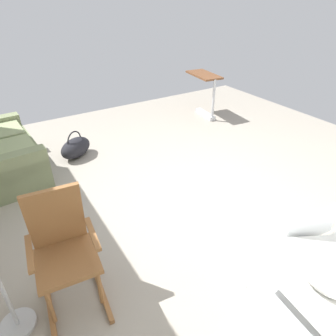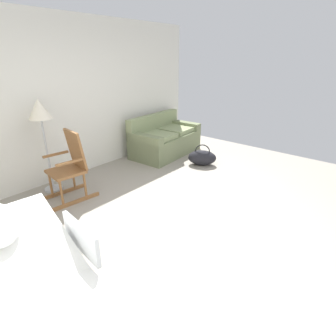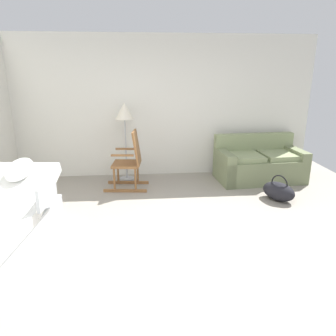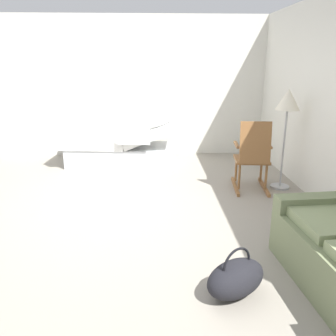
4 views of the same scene
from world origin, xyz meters
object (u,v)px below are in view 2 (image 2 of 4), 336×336
Objects in this scene: hospital_bed at (41,329)px; floor_lamp at (40,116)px; duffel_bag at (202,158)px; rocking_chair at (70,167)px; couch at (165,140)px.

hospital_bed is 3.02m from floor_lamp.
duffel_bag is (2.51, -1.26, -1.07)m from floor_lamp.
couch is at bearing 5.68° from rocking_chair.
couch is at bearing 87.86° from duffel_bag.
hospital_bed is 2.09× the size of rocking_chair.
hospital_bed is 2.52m from rocking_chair.
couch is at bearing -5.21° from floor_lamp.
rocking_chair reaches higher than hospital_bed.
floor_lamp is at bearing 153.28° from duffel_bag.
duffel_bag is at bearing 17.68° from hospital_bed.
rocking_chair is 0.87m from floor_lamp.
hospital_bed reaches higher than couch.
rocking_chair is (-2.46, -0.24, 0.20)m from couch.
floor_lamp is at bearing 100.34° from rocking_chair.
duffel_bag is (2.42, -0.79, -0.35)m from rocking_chair.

